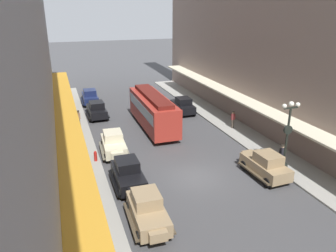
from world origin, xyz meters
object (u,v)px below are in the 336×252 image
object	(u,v)px
parked_car_2	(183,105)
fire_hydrant	(95,156)
parked_car_4	(97,109)
lamp_post_with_clock	(287,133)
parked_car_0	(148,209)
parked_car_6	(128,173)
pedestrian_0	(79,119)
pedestrian_1	(89,203)
streetcar	(153,109)
parked_car_3	(266,164)
pedestrian_3	(233,119)
parked_car_5	(114,143)
pedestrian_4	(75,163)
parked_car_1	(90,96)
pedestrian_2	(282,155)

from	to	relation	value
parked_car_2	fire_hydrant	size ratio (longest dim) A/B	5.23
parked_car_4	lamp_post_with_clock	size ratio (longest dim) A/B	0.83
parked_car_0	parked_car_2	size ratio (longest dim) A/B	1.00
parked_car_6	pedestrian_0	distance (m)	12.60
parked_car_0	pedestrian_1	xyz separation A→B (m)	(-2.96, 1.52, 0.07)
parked_car_0	parked_car_4	bearing A→B (deg)	90.58
streetcar	parked_car_3	bearing A→B (deg)	-68.87
streetcar	fire_hydrant	distance (m)	8.84
lamp_post_with_clock	pedestrian_3	world-z (taller)	lamp_post_with_clock
parked_car_2	pedestrian_3	world-z (taller)	parked_car_2
parked_car_3	parked_car_5	xyz separation A→B (m)	(-9.43, 7.28, 0.00)
parked_car_6	pedestrian_4	xyz separation A→B (m)	(-3.20, 2.59, 0.05)
fire_hydrant	parked_car_2	bearing A→B (deg)	40.71
streetcar	pedestrian_0	world-z (taller)	streetcar
parked_car_6	pedestrian_1	distance (m)	4.03
parked_car_1	pedestrian_3	distance (m)	18.25
parked_car_1	pedestrian_0	xyz separation A→B (m)	(-2.03, -8.44, 0.07)
lamp_post_with_clock	pedestrian_2	world-z (taller)	lamp_post_with_clock
parked_car_3	pedestrian_0	distance (m)	18.41
parked_car_4	fire_hydrant	bearing A→B (deg)	-98.09
parked_car_3	pedestrian_4	bearing A→B (deg)	160.55
pedestrian_0	fire_hydrant	bearing A→B (deg)	-86.10
fire_hydrant	parked_car_0	bearing A→B (deg)	-78.52
parked_car_4	streetcar	size ratio (longest dim) A/B	0.45
pedestrian_3	parked_car_3	bearing A→B (deg)	-105.75
parked_car_1	pedestrian_2	distance (m)	24.79
pedestrian_0	pedestrian_1	size ratio (longest dim) A/B	1.00
parked_car_6	pedestrian_2	distance (m)	11.41
parked_car_2	pedestrian_4	world-z (taller)	parked_car_2
parked_car_6	pedestrian_1	xyz separation A→B (m)	(-2.84, -2.86, 0.07)
parked_car_0	pedestrian_2	distance (m)	11.70
pedestrian_2	parked_car_6	bearing A→B (deg)	174.42
parked_car_4	parked_car_0	bearing A→B (deg)	-89.42
parked_car_4	pedestrian_1	xyz separation A→B (m)	(-2.77, -18.01, 0.07)
streetcar	lamp_post_with_clock	size ratio (longest dim) A/B	1.87
parked_car_3	pedestrian_0	size ratio (longest dim) A/B	2.58
parked_car_4	streetcar	world-z (taller)	streetcar
parked_car_6	pedestrian_0	xyz separation A→B (m)	(-2.18, 12.41, 0.07)
streetcar	pedestrian_3	world-z (taller)	streetcar
pedestrian_0	pedestrian_2	bearing A→B (deg)	-44.95
fire_hydrant	pedestrian_3	size ratio (longest dim) A/B	0.49
streetcar	fire_hydrant	world-z (taller)	streetcar
parked_car_5	parked_car_6	size ratio (longest dim) A/B	1.01
parked_car_6	parked_car_0	bearing A→B (deg)	-88.41
pedestrian_2	pedestrian_4	xyz separation A→B (m)	(-14.56, 3.70, -0.02)
fire_hydrant	pedestrian_4	world-z (taller)	pedestrian_4
streetcar	fire_hydrant	bearing A→B (deg)	-137.08
parked_car_2	pedestrian_4	size ratio (longest dim) A/B	2.61
parked_car_6	pedestrian_1	world-z (taller)	parked_car_6
parked_car_4	pedestrian_1	distance (m)	18.22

